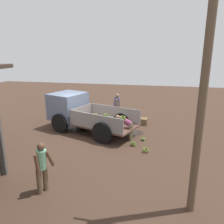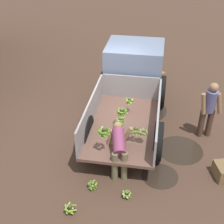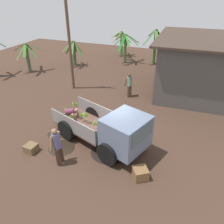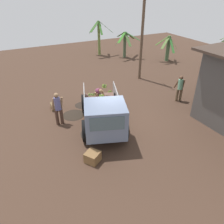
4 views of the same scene
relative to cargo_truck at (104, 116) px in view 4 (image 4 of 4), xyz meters
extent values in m
plane|color=#422E22|center=(-0.76, 0.98, -1.03)|extent=(36.00, 36.00, 0.00)
cylinder|color=black|center=(-3.21, 0.03, -1.02)|extent=(0.89, 0.89, 0.01)
cylinder|color=black|center=(-0.21, -0.26, -1.02)|extent=(1.67, 1.67, 0.01)
cylinder|color=black|center=(-2.36, -0.79, -1.02)|extent=(1.21, 1.21, 0.01)
cube|color=brown|center=(-1.78, 0.63, -0.49)|extent=(3.47, 2.71, 0.08)
cube|color=gray|center=(-1.48, 1.45, -0.09)|extent=(2.89, 1.06, 0.72)
cube|color=gray|center=(-2.07, -0.19, -0.09)|extent=(2.89, 1.06, 0.72)
cube|color=gray|center=(-0.36, 0.13, -0.09)|extent=(0.65, 1.71, 0.72)
cube|color=slate|center=(0.52, -0.18, 0.18)|extent=(2.08, 2.19, 1.41)
cube|color=#4C606B|center=(1.27, -0.45, 0.46)|extent=(0.50, 1.34, 0.62)
cylinder|color=black|center=(0.60, 0.77, -0.53)|extent=(1.01, 0.54, 1.00)
cylinder|color=black|center=(-0.02, -0.98, -0.53)|extent=(1.01, 0.54, 1.00)
cylinder|color=black|center=(-1.89, 1.66, -0.53)|extent=(1.01, 0.54, 1.00)
cylinder|color=black|center=(-2.52, -0.10, -0.53)|extent=(1.01, 0.54, 1.00)
sphere|color=#403A29|center=(-2.78, 1.31, 0.20)|extent=(0.08, 0.08, 0.08)
cylinder|color=#4E7E19|center=(-2.84, 1.36, 0.14)|extent=(0.17, 0.20, 0.17)
cylinder|color=#598F1F|center=(-2.86, 1.29, 0.14)|extent=(0.10, 0.23, 0.16)
cylinder|color=olive|center=(-2.82, 1.24, 0.13)|extent=(0.21, 0.15, 0.18)
cylinder|color=olive|center=(-2.76, 1.22, 0.14)|extent=(0.22, 0.08, 0.17)
cylinder|color=#557921|center=(-2.71, 1.26, 0.13)|extent=(0.17, 0.20, 0.18)
cylinder|color=#597635|center=(-2.70, 1.31, 0.12)|extent=(0.05, 0.20, 0.19)
cylinder|color=#7CAB42|center=(-2.72, 1.38, 0.14)|extent=(0.20, 0.18, 0.16)
cylinder|color=olive|center=(-2.79, 1.37, 0.11)|extent=(0.19, 0.10, 0.20)
sphere|color=#423C2B|center=(-2.52, 0.51, -0.06)|extent=(0.08, 0.08, 0.08)
cylinder|color=olive|center=(-2.49, 0.43, -0.11)|extent=(0.19, 0.11, 0.12)
cylinder|color=olive|center=(-2.45, 0.50, -0.13)|extent=(0.05, 0.18, 0.15)
cylinder|color=olive|center=(-2.50, 0.58, -0.11)|extent=(0.20, 0.09, 0.11)
cylinder|color=olive|center=(-2.57, 0.54, -0.14)|extent=(0.13, 0.15, 0.17)
cylinder|color=#8CB142|center=(-2.57, 0.47, -0.14)|extent=(0.13, 0.16, 0.17)
sphere|color=brown|center=(-2.10, 0.79, -0.02)|extent=(0.07, 0.07, 0.07)
cylinder|color=olive|center=(-2.13, 0.85, -0.07)|extent=(0.17, 0.10, 0.13)
cylinder|color=#83A64A|center=(-2.16, 0.81, -0.08)|extent=(0.09, 0.17, 0.14)
cylinder|color=olive|center=(-2.16, 0.77, -0.09)|extent=(0.09, 0.15, 0.16)
cylinder|color=olive|center=(-2.12, 0.73, -0.08)|extent=(0.16, 0.08, 0.15)
cylinder|color=#517919|center=(-2.07, 0.73, -0.07)|extent=(0.17, 0.11, 0.12)
cylinder|color=#86AD42|center=(-2.03, 0.77, -0.06)|extent=(0.09, 0.18, 0.10)
cylinder|color=#86B12D|center=(-2.05, 0.81, -0.09)|extent=(0.08, 0.15, 0.16)
cylinder|color=#5C7726|center=(-2.08, 0.83, -0.09)|extent=(0.14, 0.09, 0.17)
sphere|color=brown|center=(-2.62, 0.34, -0.07)|extent=(0.08, 0.08, 0.08)
cylinder|color=#75A326|center=(-2.62, 0.39, -0.13)|extent=(0.15, 0.05, 0.15)
cylinder|color=olive|center=(-2.68, 0.37, -0.11)|extent=(0.12, 0.17, 0.10)
cylinder|color=#8AAA4B|center=(-2.67, 0.30, -0.12)|extent=(0.12, 0.16, 0.13)
cylinder|color=olive|center=(-2.61, 0.27, -0.12)|extent=(0.17, 0.05, 0.13)
cylinder|color=olive|center=(-2.58, 0.31, -0.14)|extent=(0.11, 0.13, 0.16)
cylinder|color=olive|center=(-2.55, 0.36, -0.11)|extent=(0.10, 0.17, 0.11)
sphere|color=brown|center=(-1.84, 0.70, 0.09)|extent=(0.09, 0.09, 0.09)
cylinder|color=#537D25|center=(-1.88, 0.77, 0.00)|extent=(0.19, 0.13, 0.19)
cylinder|color=#81B030|center=(-1.92, 0.73, 0.01)|extent=(0.11, 0.20, 0.18)
cylinder|color=olive|center=(-1.93, 0.68, 0.03)|extent=(0.11, 0.23, 0.14)
cylinder|color=#4E7B18|center=(-1.88, 0.62, 0.04)|extent=(0.23, 0.14, 0.12)
cylinder|color=olive|center=(-1.81, 0.64, 0.00)|extent=(0.19, 0.12, 0.20)
cylinder|color=#669D2B|center=(-1.77, 0.68, 0.01)|extent=(0.11, 0.20, 0.18)
cylinder|color=olive|center=(-1.78, 0.72, 0.00)|extent=(0.10, 0.19, 0.20)
cylinder|color=#577E2D|center=(-1.81, 0.78, 0.02)|extent=(0.22, 0.12, 0.16)
sphere|color=brown|center=(-1.17, 0.35, -0.02)|extent=(0.08, 0.08, 0.08)
cylinder|color=#84A741|center=(-1.18, 0.29, -0.10)|extent=(0.17, 0.07, 0.18)
cylinder|color=#77AF28|center=(-1.14, 0.30, -0.10)|extent=(0.16, 0.11, 0.18)
cylinder|color=#5A8822|center=(-1.12, 0.35, -0.11)|extent=(0.05, 0.15, 0.19)
cylinder|color=olive|center=(-1.13, 0.38, -0.10)|extent=(0.13, 0.14, 0.18)
cylinder|color=#7DA634|center=(-1.19, 0.41, -0.10)|extent=(0.17, 0.09, 0.17)
cylinder|color=#7FAC4B|center=(-1.24, 0.38, -0.07)|extent=(0.13, 0.19, 0.13)
cylinder|color=olive|center=(-1.24, 0.32, -0.09)|extent=(0.10, 0.18, 0.16)
cylinder|color=#3F3833|center=(0.79, 5.16, 0.76)|extent=(0.16, 0.16, 3.57)
cylinder|color=brown|center=(-5.31, 5.42, 2.17)|extent=(0.19, 0.19, 6.39)
cube|color=#38542C|center=(-4.23, 12.38, 1.15)|extent=(1.04, 0.83, 0.97)
cube|color=#1B6A1D|center=(-3.90, 12.09, 0.95)|extent=(0.48, 1.27, 1.36)
cylinder|color=#465A3E|center=(-10.65, 7.14, 0.14)|extent=(0.28, 0.28, 2.33)
cube|color=#577B3F|center=(-10.17, 7.17, 0.78)|extent=(0.98, 0.35, 1.16)
cube|color=#275627|center=(-10.20, 7.69, 1.00)|extent=(1.12, 1.28, 0.73)
cube|color=#476C26|center=(-11.00, 7.85, 0.91)|extent=(0.93, 1.53, 0.91)
cube|color=#34591A|center=(-11.19, 7.04, 1.05)|extent=(1.14, 0.46, 0.62)
cube|color=#438141|center=(-10.91, 6.78, 0.73)|extent=(0.72, 0.87, 1.26)
cube|color=#31751F|center=(-10.33, 6.62, 0.96)|extent=(0.84, 1.17, 0.80)
cylinder|color=#45603E|center=(-7.88, 10.11, 0.08)|extent=(0.34, 0.34, 2.21)
cube|color=#3C8536|center=(-7.40, 10.07, 0.58)|extent=(0.99, 0.31, 1.32)
cube|color=olive|center=(-7.65, 10.44, 0.67)|extent=(0.62, 0.78, 1.13)
cube|color=#256224|center=(-8.02, 10.51, 0.63)|extent=(0.52, 0.89, 1.21)
cube|color=#4F6435|center=(-8.35, 10.18, 0.59)|extent=(0.98, 0.39, 1.30)
cube|color=#37531F|center=(-8.14, 9.59, 0.82)|extent=(0.77, 1.18, 0.84)
cube|color=#547235|center=(-7.69, 9.60, 0.75)|extent=(0.60, 1.13, 0.97)
cylinder|color=olive|center=(-12.56, 5.30, 0.56)|extent=(0.25, 0.25, 3.17)
cube|color=#458934|center=(-12.16, 5.29, 1.62)|extent=(0.82, 0.21, 1.16)
cube|color=#3E7730|center=(-12.44, 5.99, 1.62)|extent=(0.45, 1.43, 1.16)
cube|color=#43672B|center=(-12.99, 5.57, 1.87)|extent=(1.00, 0.74, 0.67)
cube|color=#244F1B|center=(-12.90, 4.95, 1.61)|extent=(0.88, 0.90, 1.19)
cube|color=#305520|center=(-12.35, 4.79, 1.75)|extent=(0.70, 1.15, 0.90)
cylinder|color=#432D23|center=(-1.87, -1.79, -0.61)|extent=(0.18, 0.18, 0.83)
cylinder|color=#432D23|center=(-1.84, -1.55, -0.61)|extent=(0.18, 0.18, 0.83)
cylinder|color=#575585|center=(-1.89, -1.67, 0.13)|extent=(0.41, 0.34, 0.68)
sphere|color=#8C6746|center=(-1.95, -1.66, 0.57)|extent=(0.23, 0.23, 0.23)
cylinder|color=#8C6746|center=(-2.01, -1.86, 0.10)|extent=(0.13, 0.25, 0.62)
cylinder|color=#8C6746|center=(-1.95, -1.45, 0.09)|extent=(0.13, 0.21, 0.62)
cylinder|color=brown|center=(-3.11, 1.12, -0.64)|extent=(0.17, 0.17, 0.78)
cylinder|color=brown|center=(-3.14, 0.90, -0.64)|extent=(0.17, 0.17, 0.78)
cylinder|color=#7B3454|center=(-2.85, 0.97, -0.13)|extent=(0.70, 0.36, 0.51)
sphere|color=#8C6746|center=(-2.47, 0.93, 0.04)|extent=(0.22, 0.22, 0.22)
cylinder|color=#8C6746|center=(-2.53, 1.13, -0.31)|extent=(0.13, 0.23, 0.58)
cylinder|color=#8C6746|center=(-2.52, 0.74, -0.29)|extent=(0.14, 0.35, 0.57)
cylinder|color=brown|center=(-1.14, 5.44, -0.64)|extent=(0.20, 0.20, 0.78)
cylinder|color=brown|center=(-1.05, 5.65, -0.64)|extent=(0.20, 0.20, 0.78)
cylinder|color=#6FAD89|center=(-1.13, 5.56, 0.05)|extent=(0.44, 0.40, 0.64)
sphere|color=brown|center=(-1.17, 5.58, 0.46)|extent=(0.22, 0.22, 0.22)
cylinder|color=brown|center=(-1.33, 5.43, 0.04)|extent=(0.22, 0.33, 0.57)
cylinder|color=brown|center=(-1.10, 5.76, 0.02)|extent=(0.15, 0.18, 0.58)
sphere|color=brown|center=(-3.71, 0.95, -0.89)|extent=(0.07, 0.07, 0.07)
cylinder|color=#6FA438|center=(-3.69, 0.91, -0.96)|extent=(0.15, 0.10, 0.14)
cylinder|color=olive|center=(-3.65, 0.94, -0.95)|extent=(0.07, 0.16, 0.14)
cylinder|color=olive|center=(-3.66, 0.99, -0.95)|extent=(0.12, 0.15, 0.13)
cylinder|color=olive|center=(-3.71, 1.02, -0.93)|extent=(0.17, 0.06, 0.10)
cylinder|color=#82B149|center=(-3.76, 1.00, -0.93)|extent=(0.14, 0.15, 0.10)
cylinder|color=olive|center=(-3.77, 0.94, -0.95)|extent=(0.08, 0.16, 0.14)
cylinder|color=#80B03D|center=(-3.73, 0.90, -0.95)|extent=(0.16, 0.09, 0.14)
sphere|color=brown|center=(-3.33, 1.66, -0.85)|extent=(0.08, 0.08, 0.08)
cylinder|color=#597327|center=(-3.36, 1.73, -0.92)|extent=(0.19, 0.10, 0.14)
cylinder|color=#4E7D19|center=(-3.38, 1.68, -0.94)|extent=(0.08, 0.15, 0.18)
cylinder|color=olive|center=(-3.37, 1.63, -0.94)|extent=(0.13, 0.14, 0.18)
cylinder|color=olive|center=(-3.33, 1.61, -0.93)|extent=(0.16, 0.06, 0.18)
cylinder|color=#5B861D|center=(-3.29, 1.62, -0.93)|extent=(0.15, 0.14, 0.17)
cylinder|color=#78A240|center=(-3.26, 1.68, -0.91)|extent=(0.08, 0.19, 0.14)
cylinder|color=#557A24|center=(-3.30, 1.72, -0.92)|extent=(0.18, 0.11, 0.16)
sphere|color=#443D2C|center=(-3.92, 2.21, -0.84)|extent=(0.08, 0.08, 0.08)
cylinder|color=#78A523|center=(-3.85, 2.17, -0.90)|extent=(0.15, 0.19, 0.13)
cylinder|color=olive|center=(-3.86, 2.27, -0.90)|extent=(0.16, 0.18, 0.13)
cylinder|color=olive|center=(-3.93, 2.30, -0.90)|extent=(0.20, 0.06, 0.14)
cylinder|color=#659A20|center=(-4.00, 2.25, -0.90)|extent=(0.11, 0.20, 0.13)
cylinder|color=olive|center=(-4.00, 2.17, -0.90)|extent=(0.13, 0.20, 0.13)
cylinder|color=olive|center=(-3.92, 2.16, -0.93)|extent=(0.16, 0.05, 0.19)
cube|color=brown|center=(-3.50, -1.49, -0.85)|extent=(0.53, 0.53, 0.36)
cube|color=brown|center=(1.48, -1.22, -0.81)|extent=(0.75, 0.75, 0.44)
camera|label=1|loc=(-4.33, 10.67, 3.02)|focal=35.00mm
camera|label=2|loc=(-8.39, 2.11, 4.32)|focal=50.00mm
camera|label=3|loc=(2.67, -7.31, 5.45)|focal=35.00mm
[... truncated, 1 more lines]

